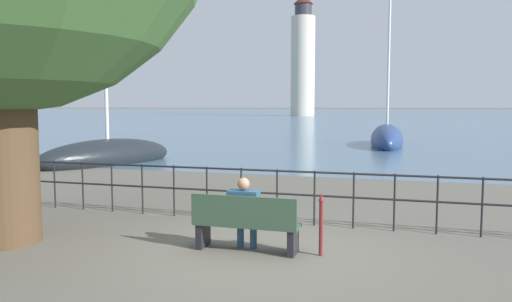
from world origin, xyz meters
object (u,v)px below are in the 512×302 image
at_px(seated_person_left, 244,210).
at_px(sailboat_0, 108,156).
at_px(park_bench, 246,225).
at_px(harbor_lighthouse, 303,60).
at_px(sailboat_2, 387,139).
at_px(closed_umbrella, 321,221).

distance_m(seated_person_left, sailboat_0, 12.95).
bearing_deg(park_bench, sailboat_0, 132.24).
bearing_deg(harbor_lighthouse, park_bench, -79.13).
distance_m(park_bench, sailboat_2, 21.79).
bearing_deg(sailboat_0, seated_person_left, -27.37).
xyz_separation_m(park_bench, sailboat_2, (1.37, 21.75, -0.02)).
bearing_deg(park_bench, closed_umbrella, 6.04).
distance_m(seated_person_left, closed_umbrella, 1.21).
relative_size(seated_person_left, sailboat_2, 0.09).
distance_m(park_bench, harbor_lighthouse, 104.21).
xyz_separation_m(seated_person_left, harbor_lighthouse, (-19.47, 101.60, 11.60)).
bearing_deg(harbor_lighthouse, sailboat_0, -83.33).
height_order(park_bench, harbor_lighthouse, harbor_lighthouse).
bearing_deg(closed_umbrella, seated_person_left, -177.82).
xyz_separation_m(sailboat_0, harbor_lighthouse, (-10.76, 92.03, 11.92)).
distance_m(park_bench, seated_person_left, 0.23).
bearing_deg(sailboat_2, closed_umbrella, -93.48).
relative_size(sailboat_0, sailboat_2, 0.70).
xyz_separation_m(seated_person_left, sailboat_2, (1.41, 21.67, -0.23)).
height_order(closed_umbrella, sailboat_0, sailboat_0).
relative_size(closed_umbrella, sailboat_2, 0.07).
bearing_deg(seated_person_left, sailboat_2, 86.26).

